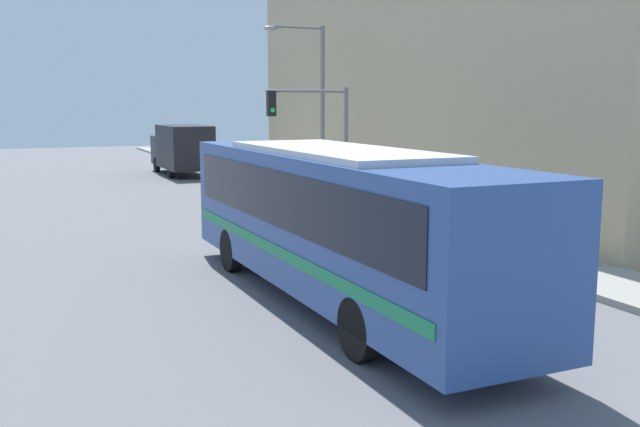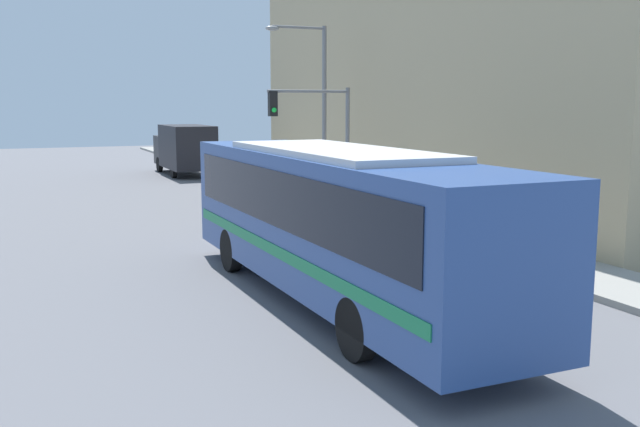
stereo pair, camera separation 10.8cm
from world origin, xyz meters
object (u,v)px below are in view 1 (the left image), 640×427
(delivery_truck, at_px, (182,148))
(street_lamp, at_px, (315,98))
(city_bus, at_px, (335,214))
(fire_hydrant, at_px, (491,239))
(traffic_light_pole, at_px, (317,125))

(delivery_truck, xyz_separation_m, street_lamp, (2.22, -14.26, 2.77))
(city_bus, xyz_separation_m, fire_hydrant, (5.64, 2.15, -1.35))
(delivery_truck, relative_size, fire_hydrant, 9.12)
(fire_hydrant, xyz_separation_m, street_lamp, (-0.10, 11.58, 3.82))
(delivery_truck, height_order, traffic_light_pole, traffic_light_pole)
(fire_hydrant, bearing_deg, traffic_light_pole, 96.61)
(fire_hydrant, height_order, street_lamp, street_lamp)
(delivery_truck, relative_size, traffic_light_pole, 1.49)
(delivery_truck, xyz_separation_m, traffic_light_pole, (1.25, -16.65, 1.74))
(delivery_truck, bearing_deg, traffic_light_pole, -85.71)
(delivery_truck, bearing_deg, fire_hydrant, -84.88)
(city_bus, bearing_deg, fire_hydrant, 20.44)
(traffic_light_pole, bearing_deg, fire_hydrant, -83.39)
(fire_hydrant, distance_m, street_lamp, 12.20)
(city_bus, distance_m, fire_hydrant, 6.19)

